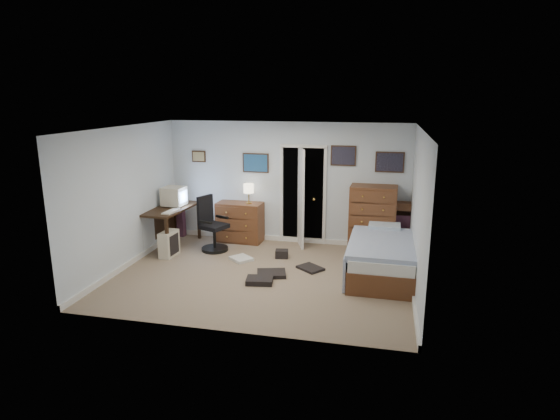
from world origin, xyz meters
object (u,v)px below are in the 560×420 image
object	(u,v)px
computer_desk	(166,216)
bed	(381,256)
low_dresser	(240,222)
tall_dresser	(373,219)
office_chair	(212,230)

from	to	relation	value
computer_desk	bed	size ratio (longest dim) A/B	0.69
bed	computer_desk	bearing A→B (deg)	172.75
low_dresser	tall_dresser	world-z (taller)	tall_dresser
low_dresser	bed	bearing A→B (deg)	-19.93
office_chair	tall_dresser	world-z (taller)	tall_dresser
computer_desk	bed	distance (m)	4.34
office_chair	bed	distance (m)	3.36
office_chair	tall_dresser	distance (m)	3.18
office_chair	computer_desk	bearing A→B (deg)	-160.01
computer_desk	low_dresser	bearing A→B (deg)	29.67
low_dresser	bed	distance (m)	3.20
computer_desk	tall_dresser	bearing A→B (deg)	12.62
computer_desk	low_dresser	xyz separation A→B (m)	(1.35, 0.65, -0.21)
tall_dresser	bed	world-z (taller)	tall_dresser
low_dresser	tall_dresser	xyz separation A→B (m)	(2.73, -0.02, 0.24)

